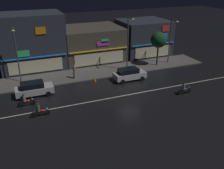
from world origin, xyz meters
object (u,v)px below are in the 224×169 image
object	(u,v)px
parked_car_near_kerb	(34,89)
motorcycle_lead	(25,101)
motorcycle_following	(40,111)
streetlamp_west	(16,51)
streetlamp_mid	(128,40)
motorcycle_opposite_lane	(184,89)
streetlamp_east	(171,38)
pedestrian_on_sidewalk	(75,72)
traffic_cone	(95,79)
parked_car_trailing	(129,74)

from	to	relation	value
parked_car_near_kerb	motorcycle_lead	size ratio (longest dim) A/B	2.26
motorcycle_lead	motorcycle_following	size ratio (longest dim) A/B	1.00
streetlamp_west	streetlamp_mid	bearing A→B (deg)	-4.80
motorcycle_following	motorcycle_opposite_lane	size ratio (longest dim) A/B	1.00
streetlamp_east	parked_car_near_kerb	bearing A→B (deg)	-170.09
pedestrian_on_sidewalk	streetlamp_mid	bearing A→B (deg)	-131.79
pedestrian_on_sidewalk	motorcycle_lead	xyz separation A→B (m)	(-6.79, -5.45, -0.38)
traffic_cone	parked_car_trailing	bearing A→B (deg)	-16.80
streetlamp_east	streetlamp_mid	bearing A→B (deg)	-176.45
parked_car_trailing	motorcycle_following	world-z (taller)	parked_car_trailing
streetlamp_mid	parked_car_trailing	size ratio (longest dim) A/B	1.79
streetlamp_mid	parked_car_trailing	world-z (taller)	streetlamp_mid
streetlamp_west	motorcycle_following	xyz separation A→B (m)	(1.20, -9.60, -3.71)
motorcycle_lead	streetlamp_west	bearing A→B (deg)	97.78
parked_car_near_kerb	parked_car_trailing	bearing A→B (deg)	-0.07
streetlamp_east	motorcycle_lead	xyz separation A→B (m)	(-22.27, -6.12, -3.55)
streetlamp_west	parked_car_trailing	world-z (taller)	streetlamp_west
streetlamp_west	traffic_cone	bearing A→B (deg)	-19.02
motorcycle_following	motorcycle_lead	bearing A→B (deg)	-69.46
parked_car_near_kerb	traffic_cone	bearing A→B (deg)	9.47
motorcycle_lead	motorcycle_opposite_lane	bearing A→B (deg)	-5.19
parked_car_trailing	streetlamp_west	bearing A→B (deg)	-18.30
parked_car_trailing	motorcycle_opposite_lane	xyz separation A→B (m)	(4.15, -6.33, -0.24)
pedestrian_on_sidewalk	traffic_cone	bearing A→B (deg)	-169.78
streetlamp_west	motorcycle_following	bearing A→B (deg)	-82.88
streetlamp_east	parked_car_near_kerb	size ratio (longest dim) A/B	1.59
motorcycle_lead	motorcycle_following	distance (m)	2.93
motorcycle_lead	parked_car_trailing	bearing A→B (deg)	17.44
traffic_cone	streetlamp_west	bearing A→B (deg)	160.98
motorcycle_opposite_lane	parked_car_trailing	bearing A→B (deg)	-54.39
streetlamp_west	traffic_cone	size ratio (longest dim) A/B	12.95
motorcycle_opposite_lane	motorcycle_following	bearing A→B (deg)	-1.82
streetlamp_mid	pedestrian_on_sidewalk	world-z (taller)	streetlamp_mid
parked_car_trailing	pedestrian_on_sidewalk	bearing A→B (deg)	-24.30
pedestrian_on_sidewalk	motorcycle_opposite_lane	distance (m)	14.35
streetlamp_mid	parked_car_trailing	bearing A→B (deg)	-111.60
parked_car_near_kerb	motorcycle_following	xyz separation A→B (m)	(-0.01, -5.13, -0.24)
streetlamp_east	motorcycle_opposite_lane	xyz separation A→B (m)	(-4.61, -10.03, -3.55)
streetlamp_west	motorcycle_lead	distance (m)	7.84
parked_car_trailing	motorcycle_opposite_lane	size ratio (longest dim) A/B	2.26
parked_car_trailing	streetlamp_mid	bearing A→B (deg)	-111.60
streetlamp_west	motorcycle_lead	bearing A→B (deg)	-89.52
parked_car_near_kerb	pedestrian_on_sidewalk	bearing A→B (deg)	28.22
streetlamp_mid	streetlamp_east	size ratio (longest dim) A/B	1.13
streetlamp_east	parked_car_near_kerb	distance (m)	21.69
motorcycle_opposite_lane	pedestrian_on_sidewalk	bearing A→B (deg)	-38.36
streetlamp_mid	pedestrian_on_sidewalk	distance (m)	8.79
streetlamp_mid	motorcycle_following	distance (m)	16.50
streetlamp_west	traffic_cone	distance (m)	10.49
parked_car_near_kerb	motorcycle_following	bearing A→B (deg)	-90.15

